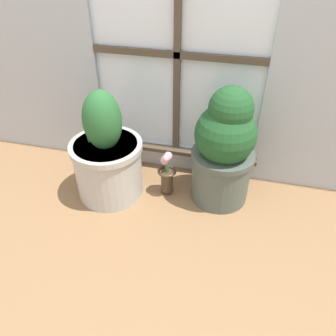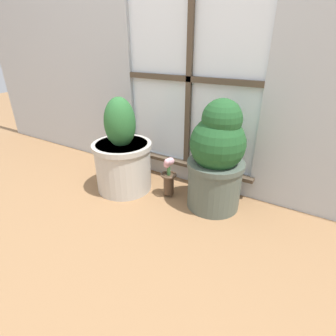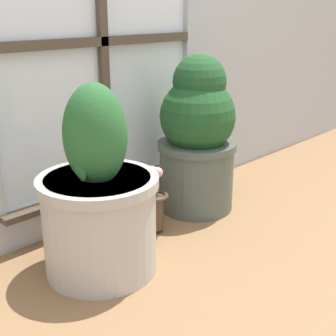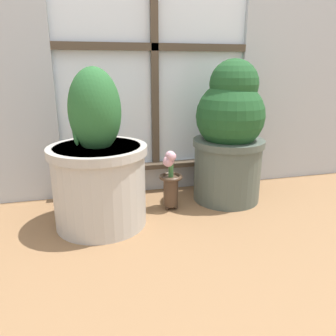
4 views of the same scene
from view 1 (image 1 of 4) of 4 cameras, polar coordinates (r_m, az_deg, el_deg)
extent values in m
plane|color=olive|center=(1.73, -3.73, -12.18)|extent=(10.00, 10.00, 0.00)
cube|color=#B2B7BC|center=(2.16, 1.39, 2.28)|extent=(0.96, 0.05, 0.16)
cube|color=white|center=(1.88, 1.80, 19.35)|extent=(0.96, 0.02, 1.17)
cube|color=#4C3D2D|center=(1.85, 1.60, 19.10)|extent=(0.04, 0.02, 1.17)
cube|color=#4C3D2D|center=(1.85, 1.60, 19.10)|extent=(0.96, 0.02, 0.04)
cube|color=#4C3D2D|center=(2.09, 1.14, 3.09)|extent=(1.02, 0.06, 0.02)
cylinder|color=#B7B2A8|center=(1.91, -10.27, -0.11)|extent=(0.38, 0.38, 0.34)
cylinder|color=#B7B2A8|center=(1.83, -10.79, 3.75)|extent=(0.40, 0.40, 0.03)
cylinder|color=#38281E|center=(1.82, -10.83, 4.06)|extent=(0.35, 0.35, 0.01)
ellipsoid|color=#28602D|center=(1.75, -11.38, 8.09)|extent=(0.21, 0.21, 0.33)
ellipsoid|color=#28602D|center=(1.81, -13.41, 6.48)|extent=(0.03, 0.11, 0.15)
cylinder|color=#4C564C|center=(1.89, 9.14, -1.19)|extent=(0.33, 0.33, 0.31)
cylinder|color=#4C564C|center=(1.81, 9.56, 2.28)|extent=(0.35, 0.35, 0.03)
cylinder|color=#38281E|center=(1.80, 9.59, 2.56)|extent=(0.30, 0.30, 0.01)
sphere|color=#1E4C23|center=(1.74, 9.99, 5.80)|extent=(0.33, 0.33, 0.33)
sphere|color=#1E4C23|center=(1.67, 10.93, 10.11)|extent=(0.23, 0.23, 0.23)
ellipsoid|color=#1E4C23|center=(1.76, 6.81, 5.96)|extent=(0.05, 0.20, 0.23)
sphere|color=#473323|center=(2.00, 0.00, -3.54)|extent=(0.02, 0.02, 0.02)
sphere|color=#473323|center=(1.97, -0.89, -4.14)|extent=(0.02, 0.02, 0.02)
sphere|color=#473323|center=(1.96, 0.36, -4.35)|extent=(0.02, 0.02, 0.02)
cylinder|color=#473323|center=(1.93, -0.18, -2.25)|extent=(0.07, 0.07, 0.14)
torus|color=#473323|center=(1.88, -0.18, -0.59)|extent=(0.11, 0.11, 0.02)
cylinder|color=#386633|center=(1.86, -0.19, 0.35)|extent=(0.02, 0.02, 0.08)
sphere|color=#DB9EAD|center=(1.83, -0.19, 1.83)|extent=(0.05, 0.05, 0.05)
sphere|color=#DB9EAD|center=(1.84, 0.03, 2.09)|extent=(0.05, 0.05, 0.05)
sphere|color=#DB9EAD|center=(1.84, -0.58, 1.35)|extent=(0.05, 0.05, 0.05)
sphere|color=#DB9EAD|center=(1.81, -0.35, 1.66)|extent=(0.04, 0.04, 0.04)
camera|label=2|loc=(0.57, 63.83, -28.19)|focal=28.00mm
camera|label=3|loc=(1.63, -63.51, -0.11)|focal=50.00mm
camera|label=4|loc=(0.99, -50.22, -22.65)|focal=35.00mm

